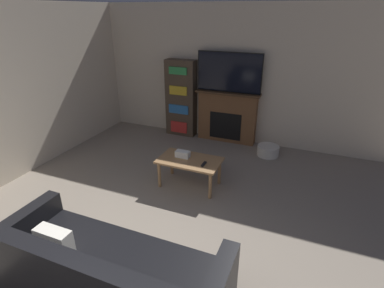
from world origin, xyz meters
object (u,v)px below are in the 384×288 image
at_px(fireplace, 227,117).
at_px(bookshelf, 181,99).
at_px(coffee_table, 190,163).
at_px(storage_basket, 268,151).
at_px(couch, 105,277).
at_px(tv, 229,72).

height_order(fireplace, bookshelf, bookshelf).
xyz_separation_m(coffee_table, storage_basket, (0.97, 1.55, -0.29)).
distance_m(fireplace, couch, 4.16).
bearing_deg(bookshelf, tv, 0.11).
distance_m(fireplace, coffee_table, 1.96).
relative_size(tv, coffee_table, 1.35).
bearing_deg(coffee_table, fireplace, 89.30).
bearing_deg(storage_basket, tv, 158.27).
bearing_deg(fireplace, couch, -89.35).
bearing_deg(coffee_table, storage_basket, 57.87).
height_order(fireplace, coffee_table, fireplace).
distance_m(tv, storage_basket, 1.69).
distance_m(tv, coffee_table, 2.20).
relative_size(fireplace, couch, 0.57).
distance_m(fireplace, tv, 0.91).
bearing_deg(storage_basket, fireplace, 157.25).
height_order(fireplace, tv, tv).
height_order(tv, coffee_table, tv).
xyz_separation_m(fireplace, tv, (0.00, -0.02, 0.91)).
distance_m(coffee_table, bookshelf, 2.22).
bearing_deg(fireplace, tv, -90.00).
bearing_deg(storage_basket, coffee_table, -122.13).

